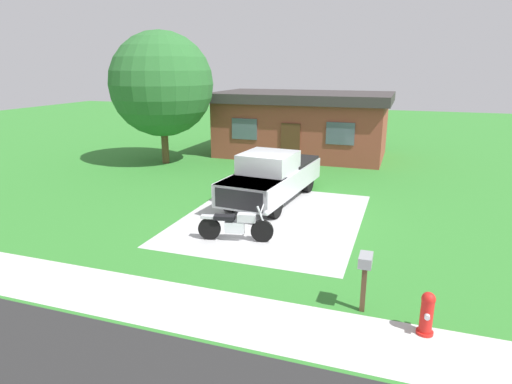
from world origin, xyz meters
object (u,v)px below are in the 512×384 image
motorcycle (236,225)px  fire_hydrant (427,314)px  mailbox (365,268)px  neighbor_house (302,123)px  shade_tree (162,84)px  pickup_truck (273,176)px

motorcycle → fire_hydrant: motorcycle is taller
mailbox → neighbor_house: bearing=107.7°
shade_tree → neighbor_house: 7.95m
pickup_truck → motorcycle: bearing=-87.8°
mailbox → shade_tree: 16.33m
pickup_truck → neighbor_house: (-1.01, 8.94, 0.84)m
motorcycle → shade_tree: size_ratio=0.33×
mailbox → fire_hydrant: bearing=-19.9°
motorcycle → shade_tree: bearing=130.3°
fire_hydrant → neighbor_house: size_ratio=0.09×
pickup_truck → fire_hydrant: pickup_truck is taller
motorcycle → mailbox: 4.75m
motorcycle → mailbox: bearing=-34.8°
shade_tree → neighbor_house: shade_tree is taller
motorcycle → fire_hydrant: bearing=-31.6°
mailbox → shade_tree: shade_tree is taller
shade_tree → fire_hydrant: bearing=-43.5°
fire_hydrant → shade_tree: size_ratio=0.13×
motorcycle → neighbor_house: size_ratio=0.23×
pickup_truck → shade_tree: (-7.24, 4.52, 3.06)m
motorcycle → neighbor_house: bearing=95.1°
mailbox → shade_tree: size_ratio=0.19×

